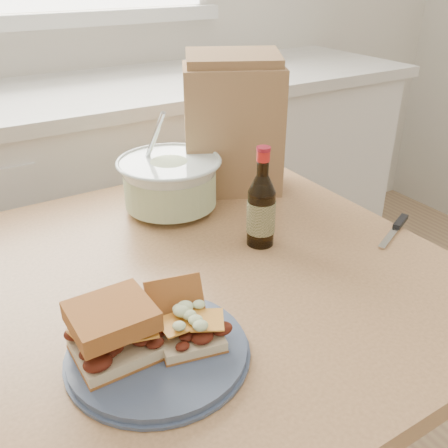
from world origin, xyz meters
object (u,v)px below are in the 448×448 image
dining_table (202,315)px  beer_bottle (261,209)px  paper_bag (233,130)px  coleslaw_bowl (170,185)px  plate (158,351)px

dining_table → beer_bottle: 0.25m
beer_bottle → paper_bag: paper_bag is taller
coleslaw_bowl → paper_bag: (0.20, 0.04, 0.09)m
plate → paper_bag: size_ratio=0.87×
dining_table → coleslaw_bowl: bearing=75.8°
plate → coleslaw_bowl: (0.24, 0.44, 0.05)m
dining_table → plate: 0.28m
coleslaw_bowl → plate: bearing=-118.3°
coleslaw_bowl → beer_bottle: coleslaw_bowl is taller
coleslaw_bowl → paper_bag: 0.22m
dining_table → coleslaw_bowl: size_ratio=3.86×
beer_bottle → paper_bag: (0.11, 0.28, 0.08)m
plate → dining_table: bearing=45.7°
dining_table → paper_bag: bearing=48.7°
dining_table → paper_bag: (0.26, 0.30, 0.27)m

